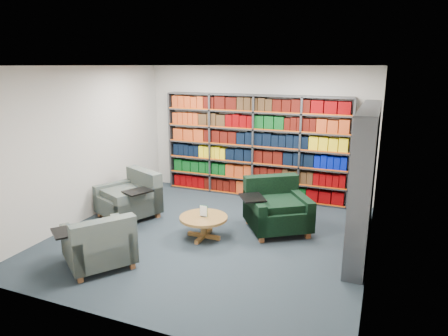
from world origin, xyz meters
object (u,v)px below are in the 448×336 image
at_px(coffee_table, 204,221).
at_px(chair_teal_left, 132,199).
at_px(chair_green_right, 275,209).
at_px(chair_teal_front, 100,246).

bearing_deg(coffee_table, chair_teal_left, 166.51).
bearing_deg(chair_green_right, coffee_table, -140.24).
xyz_separation_m(chair_teal_left, chair_teal_front, (0.73, -1.85, -0.03)).
height_order(chair_teal_left, coffee_table, chair_teal_left).
distance_m(chair_teal_left, coffee_table, 1.72).
distance_m(chair_teal_left, chair_teal_front, 1.99).
bearing_deg(chair_teal_front, chair_green_right, 49.53).
xyz_separation_m(chair_teal_front, coffee_table, (0.95, 1.45, -0.02)).
height_order(chair_teal_left, chair_teal_front, chair_teal_left).
bearing_deg(coffee_table, chair_green_right, 39.76).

